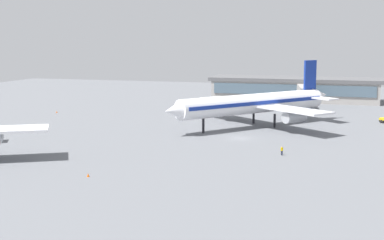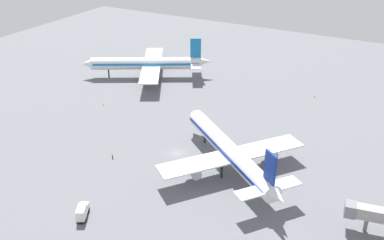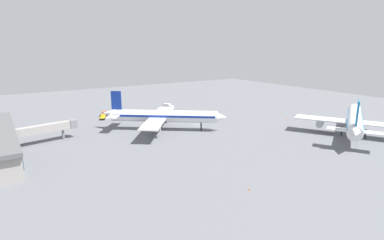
% 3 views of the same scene
% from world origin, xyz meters
% --- Properties ---
extents(ground, '(288.00, 288.00, 0.00)m').
position_xyz_m(ground, '(0.00, 0.00, 0.00)').
color(ground, slate).
extents(airplane_at_gate, '(40.99, 48.99, 16.45)m').
position_xyz_m(airplane_at_gate, '(46.93, 41.61, 5.98)').
color(airplane_at_gate, white).
rests_on(airplane_at_gate, ground).
extents(airplane_taxiing, '(37.35, 43.82, 15.83)m').
position_xyz_m(airplane_taxiing, '(-0.25, -16.82, 5.76)').
color(airplane_taxiing, white).
rests_on(airplane_taxiing, ground).
extents(catering_truck, '(5.81, 4.41, 3.30)m').
position_xyz_m(catering_truck, '(-35.36, 4.77, 1.70)').
color(catering_truck, black).
rests_on(catering_truck, ground).
extents(ground_crew_worker, '(0.54, 0.54, 1.67)m').
position_xyz_m(ground_crew_worker, '(-11.23, 14.96, 0.85)').
color(ground_crew_worker, '#1E2338').
rests_on(ground_crew_worker, ground).
extents(safety_cone_near_gate, '(0.44, 0.44, 0.60)m').
position_xyz_m(safety_cone_near_gate, '(59.66, -24.98, 0.30)').
color(safety_cone_near_gate, '#EA590C').
rests_on(safety_cone_near_gate, ground).
extents(safety_cone_mid_apron, '(0.44, 0.44, 0.60)m').
position_xyz_m(safety_cone_mid_apron, '(15.71, 40.22, 0.30)').
color(safety_cone_mid_apron, '#EA590C').
rests_on(safety_cone_mid_apron, ground).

